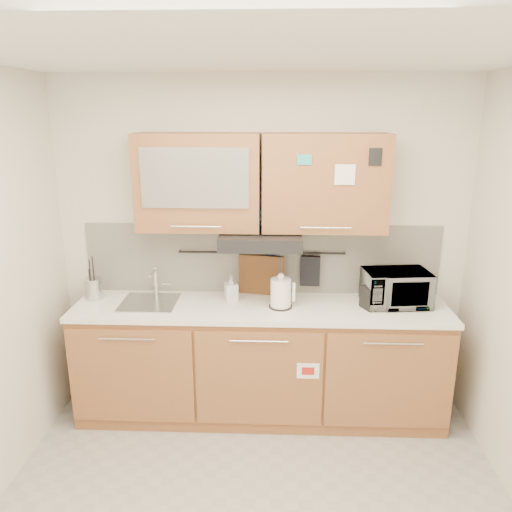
{
  "coord_description": "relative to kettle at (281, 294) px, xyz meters",
  "views": [
    {
      "loc": [
        0.11,
        -2.32,
        2.32
      ],
      "look_at": [
        -0.03,
        1.05,
        1.35
      ],
      "focal_mm": 35.0,
      "sensor_mm": 36.0,
      "label": 1
    }
  ],
  "objects": [
    {
      "name": "ceiling",
      "position": [
        -0.15,
        -1.16,
        1.57
      ],
      "size": [
        3.2,
        3.2,
        0.0
      ],
      "primitive_type": "plane",
      "rotation": [
        3.14,
        0.0,
        0.0
      ],
      "color": "white",
      "rests_on": "wall_back"
    },
    {
      "name": "wall_back",
      "position": [
        -0.15,
        0.34,
        0.27
      ],
      "size": [
        3.2,
        0.0,
        3.2
      ],
      "primitive_type": "plane",
      "rotation": [
        1.57,
        0.0,
        0.0
      ],
      "color": "silver",
      "rests_on": "ground"
    },
    {
      "name": "base_cabinet",
      "position": [
        -0.15,
        0.04,
        -0.62
      ],
      "size": [
        2.8,
        0.64,
        0.88
      ],
      "color": "#995F36",
      "rests_on": "floor"
    },
    {
      "name": "countertop",
      "position": [
        -0.15,
        0.03,
        -0.13
      ],
      "size": [
        2.82,
        0.62,
        0.04
      ],
      "primitive_type": "cube",
      "color": "white",
      "rests_on": "base_cabinet"
    },
    {
      "name": "backsplash",
      "position": [
        -0.15,
        0.33,
        0.17
      ],
      "size": [
        2.8,
        0.02,
        0.56
      ],
      "primitive_type": "cube",
      "color": "silver",
      "rests_on": "countertop"
    },
    {
      "name": "upper_cabinets",
      "position": [
        -0.16,
        0.17,
        0.8
      ],
      "size": [
        1.82,
        0.37,
        0.7
      ],
      "color": "#995F36",
      "rests_on": "wall_back"
    },
    {
      "name": "range_hood",
      "position": [
        -0.15,
        0.09,
        0.39
      ],
      "size": [
        0.6,
        0.46,
        0.1
      ],
      "primitive_type": "cube",
      "color": "black",
      "rests_on": "upper_cabinets"
    },
    {
      "name": "sink",
      "position": [
        -1.0,
        0.05,
        -0.1
      ],
      "size": [
        0.42,
        0.4,
        0.26
      ],
      "color": "silver",
      "rests_on": "countertop"
    },
    {
      "name": "utensil_rail",
      "position": [
        -0.15,
        0.29,
        0.23
      ],
      "size": [
        1.3,
        0.02,
        0.02
      ],
      "primitive_type": "cylinder",
      "rotation": [
        0.0,
        1.57,
        0.0
      ],
      "color": "black",
      "rests_on": "backsplash"
    },
    {
      "name": "utensil_crock",
      "position": [
        -1.45,
        0.12,
        -0.02
      ],
      "size": [
        0.16,
        0.16,
        0.34
      ],
      "rotation": [
        0.0,
        0.0,
        -0.2
      ],
      "color": "#B9BABE",
      "rests_on": "countertop"
    },
    {
      "name": "kettle",
      "position": [
        0.0,
        0.0,
        0.0
      ],
      "size": [
        0.19,
        0.17,
        0.27
      ],
      "rotation": [
        0.0,
        0.0,
        0.1
      ],
      "color": "white",
      "rests_on": "countertop"
    },
    {
      "name": "toaster",
      "position": [
        0.72,
        0.03,
        -0.02
      ],
      "size": [
        0.26,
        0.21,
        0.17
      ],
      "rotation": [
        0.0,
        0.0,
        0.43
      ],
      "color": "black",
      "rests_on": "countertop"
    },
    {
      "name": "microwave",
      "position": [
        0.86,
        0.09,
        0.03
      ],
      "size": [
        0.51,
        0.37,
        0.26
      ],
      "primitive_type": "imported",
      "rotation": [
        0.0,
        0.0,
        0.11
      ],
      "color": "#999999",
      "rests_on": "countertop"
    },
    {
      "name": "soap_bottle",
      "position": [
        -0.38,
        0.13,
        -0.0
      ],
      "size": [
        0.11,
        0.12,
        0.2
      ],
      "primitive_type": "imported",
      "rotation": [
        0.0,
        0.0,
        0.3
      ],
      "color": "#999999",
      "rests_on": "countertop"
    },
    {
      "name": "cutting_board",
      "position": [
        -0.15,
        0.28,
        -0.01
      ],
      "size": [
        0.36,
        0.09,
        0.44
      ],
      "primitive_type": "cube",
      "rotation": [
        0.0,
        0.0,
        -0.17
      ],
      "color": "brown",
      "rests_on": "utensil_rail"
    },
    {
      "name": "oven_mitt",
      "position": [
        -0.06,
        0.28,
        0.11
      ],
      "size": [
        0.13,
        0.08,
        0.21
      ],
      "primitive_type": "cube",
      "rotation": [
        0.0,
        0.0,
        -0.43
      ],
      "color": "navy",
      "rests_on": "utensil_rail"
    },
    {
      "name": "dark_pouch",
      "position": [
        0.23,
        0.28,
        0.09
      ],
      "size": [
        0.16,
        0.05,
        0.24
      ],
      "primitive_type": "cube",
      "rotation": [
        0.0,
        0.0,
        -0.06
      ],
      "color": "black",
      "rests_on": "utensil_rail"
    },
    {
      "name": "pot_holder",
      "position": [
        0.25,
        0.28,
        0.14
      ],
      "size": [
        0.12,
        0.05,
        0.15
      ],
      "primitive_type": "cube",
      "rotation": [
        0.0,
        0.0,
        -0.25
      ],
      "color": "red",
      "rests_on": "utensil_rail"
    }
  ]
}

